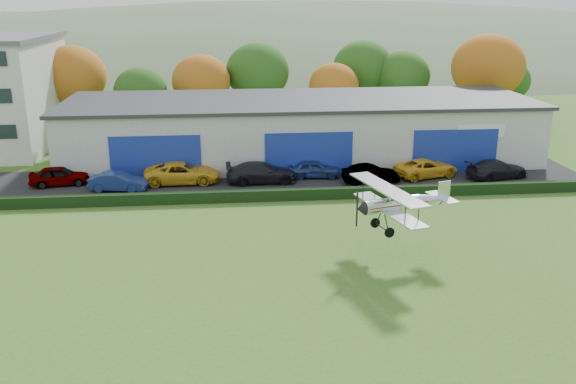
{
  "coord_description": "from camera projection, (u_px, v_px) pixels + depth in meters",
  "views": [
    {
      "loc": [
        -1.28,
        -25.3,
        13.97
      ],
      "look_at": [
        2.16,
        9.86,
        2.64
      ],
      "focal_mm": 38.53,
      "sensor_mm": 36.0,
      "label": 1
    }
  ],
  "objects": [
    {
      "name": "hedge",
      "position": [
        291.0,
        194.0,
        43.87
      ],
      "size": [
        46.0,
        0.6,
        0.8
      ],
      "primitive_type": "cube",
      "color": "black",
      "rests_on": "ground"
    },
    {
      "name": "car_5",
      "position": [
        370.0,
        174.0,
        47.57
      ],
      "size": [
        4.35,
        1.6,
        1.42
      ],
      "primitive_type": "imported",
      "rotation": [
        0.0,
        0.0,
        1.59
      ],
      "color": "gray",
      "rests_on": "apron"
    },
    {
      "name": "apron",
      "position": [
        285.0,
        180.0,
        48.53
      ],
      "size": [
        48.0,
        9.0,
        0.05
      ],
      "primitive_type": "cube",
      "color": "black",
      "rests_on": "ground"
    },
    {
      "name": "car_3",
      "position": [
        262.0,
        173.0,
        47.67
      ],
      "size": [
        5.51,
        2.35,
        1.58
      ],
      "primitive_type": "imported",
      "rotation": [
        0.0,
        0.0,
        1.59
      ],
      "color": "black",
      "rests_on": "apron"
    },
    {
      "name": "ground",
      "position": [
        262.0,
        313.0,
        28.36
      ],
      "size": [
        300.0,
        300.0,
        0.0
      ],
      "primitive_type": "plane",
      "color": "#39611E",
      "rests_on": "ground"
    },
    {
      "name": "distant_hills",
      "position": [
        216.0,
        100.0,
        164.61
      ],
      "size": [
        430.0,
        196.0,
        56.0
      ],
      "color": "#4C6642",
      "rests_on": "ground"
    },
    {
      "name": "hangar",
      "position": [
        300.0,
        129.0,
        54.53
      ],
      "size": [
        40.6,
        12.6,
        5.3
      ],
      "color": "#B2B7BC",
      "rests_on": "ground"
    },
    {
      "name": "biplane",
      "position": [
        400.0,
        202.0,
        33.75
      ],
      "size": [
        5.94,
        6.73,
        2.52
      ],
      "rotation": [
        0.0,
        0.0,
        0.27
      ],
      "color": "silver"
    },
    {
      "name": "car_1",
      "position": [
        118.0,
        181.0,
        45.71
      ],
      "size": [
        4.42,
        2.16,
        1.4
      ],
      "primitive_type": "imported",
      "rotation": [
        0.0,
        0.0,
        1.4
      ],
      "color": "navy",
      "rests_on": "apron"
    },
    {
      "name": "car_4",
      "position": [
        314.0,
        169.0,
        49.0
      ],
      "size": [
        4.23,
        1.97,
        1.4
      ],
      "primitive_type": "imported",
      "rotation": [
        0.0,
        0.0,
        1.49
      ],
      "color": "navy",
      "rests_on": "apron"
    },
    {
      "name": "car_0",
      "position": [
        59.0,
        176.0,
        47.0
      ],
      "size": [
        4.57,
        2.41,
        1.48
      ],
      "primitive_type": "imported",
      "rotation": [
        0.0,
        0.0,
        1.73
      ],
      "color": "gray",
      "rests_on": "apron"
    },
    {
      "name": "car_2",
      "position": [
        182.0,
        173.0,
        47.54
      ],
      "size": [
        5.78,
        2.69,
        1.6
      ],
      "primitive_type": "imported",
      "rotation": [
        0.0,
        0.0,
        1.58
      ],
      "color": "gold",
      "rests_on": "apron"
    },
    {
      "name": "tree_belt",
      "position": [
        247.0,
        77.0,
        65.22
      ],
      "size": [
        75.7,
        13.22,
        10.12
      ],
      "color": "#3D2614",
      "rests_on": "ground"
    },
    {
      "name": "car_6",
      "position": [
        426.0,
        168.0,
        49.24
      ],
      "size": [
        5.59,
        3.73,
        1.42
      ],
      "primitive_type": "imported",
      "rotation": [
        0.0,
        0.0,
        1.86
      ],
      "color": "gold",
      "rests_on": "apron"
    },
    {
      "name": "car_7",
      "position": [
        497.0,
        169.0,
        48.85
      ],
      "size": [
        5.34,
        3.12,
        1.45
      ],
      "primitive_type": "imported",
      "rotation": [
        0.0,
        0.0,
        1.8
      ],
      "color": "black",
      "rests_on": "apron"
    }
  ]
}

